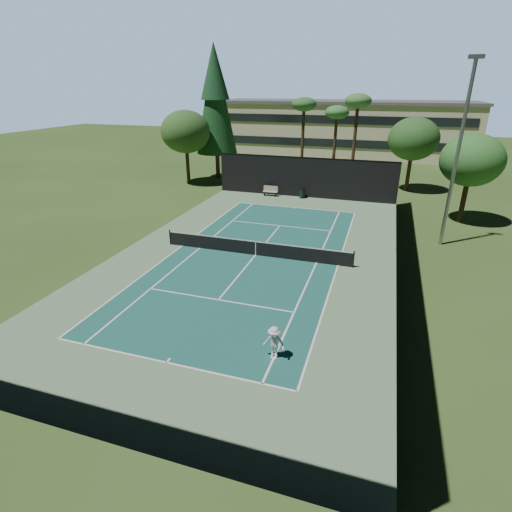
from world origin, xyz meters
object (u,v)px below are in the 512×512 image
at_px(tennis_net, 256,248).
at_px(park_bench, 270,191).
at_px(tennis_ball_d, 188,229).
at_px(trash_bin, 302,193).
at_px(player, 274,343).
at_px(tennis_ball_a, 120,333).
at_px(tennis_ball_c, 298,240).
at_px(tennis_ball_b, 257,247).

xyz_separation_m(tennis_net, park_bench, (-3.38, 15.42, -0.01)).
bearing_deg(tennis_ball_d, trash_bin, 61.24).
distance_m(player, tennis_ball_a, 7.23).
relative_size(tennis_ball_d, park_bench, 0.04).
bearing_deg(player, trash_bin, 106.00).
xyz_separation_m(tennis_ball_a, tennis_ball_d, (-3.67, 14.09, -0.01)).
xyz_separation_m(tennis_net, trash_bin, (-0.09, 15.52, -0.08)).
distance_m(player, tennis_ball_d, 17.42).
bearing_deg(park_bench, player, -73.70).
bearing_deg(tennis_ball_c, tennis_ball_d, -178.45).
bearing_deg(park_bench, tennis_net, -77.62).
bearing_deg(tennis_ball_c, tennis_net, -120.58).
bearing_deg(tennis_ball_d, player, -51.43).
bearing_deg(tennis_ball_a, tennis_ball_d, 104.62).
relative_size(tennis_net, tennis_ball_a, 168.49).
bearing_deg(tennis_ball_d, park_bench, 74.42).
xyz_separation_m(tennis_net, tennis_ball_a, (-3.06, -10.70, -0.52)).
bearing_deg(tennis_net, tennis_ball_c, 59.42).
bearing_deg(tennis_net, tennis_ball_a, -105.99).
bearing_deg(tennis_ball_d, tennis_ball_b, -17.73).
distance_m(tennis_ball_a, tennis_ball_c, 15.25).
relative_size(tennis_net, trash_bin, 13.65).
relative_size(tennis_ball_b, park_bench, 0.05).
bearing_deg(tennis_ball_d, tennis_net, -26.74).
relative_size(tennis_ball_a, tennis_ball_d, 1.19).
bearing_deg(park_bench, tennis_ball_d, -105.58).
height_order(tennis_ball_b, park_bench, park_bench).
xyz_separation_m(tennis_ball_a, tennis_ball_b, (2.70, 12.05, -0.00)).
distance_m(tennis_net, tennis_ball_d, 7.56).
relative_size(tennis_ball_d, trash_bin, 0.07).
relative_size(tennis_net, tennis_ball_d, 199.73).
xyz_separation_m(tennis_ball_c, park_bench, (-5.53, 11.79, 0.51)).
relative_size(tennis_ball_a, trash_bin, 0.08).
distance_m(tennis_ball_c, trash_bin, 12.10).
relative_size(player, park_bench, 1.01).
bearing_deg(tennis_ball_d, tennis_ball_a, -75.38).
distance_m(tennis_ball_d, trash_bin, 13.83).
distance_m(tennis_ball_a, park_bench, 26.12).
xyz_separation_m(player, tennis_ball_d, (-10.85, 13.61, -0.72)).
distance_m(tennis_ball_a, trash_bin, 26.38).
bearing_deg(trash_bin, tennis_ball_a, -96.48).
distance_m(tennis_net, park_bench, 15.79).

